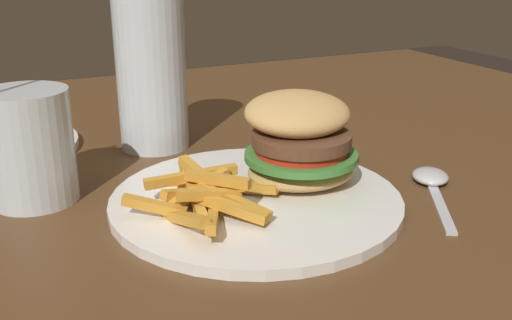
% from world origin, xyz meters
% --- Properties ---
extents(dining_table, '(1.50, 1.19, 0.71)m').
position_xyz_m(dining_table, '(0.00, 0.00, 0.60)').
color(dining_table, brown).
rests_on(dining_table, ground_plane).
extents(meal_plate_near, '(0.28, 0.28, 0.11)m').
position_xyz_m(meal_plate_near, '(0.06, -0.06, 0.74)').
color(meal_plate_near, white).
rests_on(meal_plate_near, dining_table).
extents(beer_glass, '(0.08, 0.08, 0.19)m').
position_xyz_m(beer_glass, '(0.00, 0.15, 0.80)').
color(beer_glass, silver).
rests_on(beer_glass, dining_table).
extents(juice_glass, '(0.08, 0.08, 0.17)m').
position_xyz_m(juice_glass, '(-0.15, 0.04, 0.77)').
color(juice_glass, silver).
rests_on(juice_glass, dining_table).
extents(spoon, '(0.10, 0.14, 0.01)m').
position_xyz_m(spoon, '(0.23, -0.10, 0.72)').
color(spoon, silver).
rests_on(spoon, dining_table).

